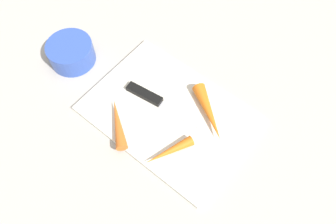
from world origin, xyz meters
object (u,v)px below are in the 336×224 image
Objects in this scene: carrot_shortest at (169,151)px; carrot_medium at (118,123)px; carrot_longest at (209,112)px; knife at (149,97)px; small_bowl at (71,53)px; cutting_board at (168,113)px.

carrot_medium is at bearing -58.00° from carrot_shortest.
carrot_shortest is 0.90× the size of carrot_medium.
carrot_longest reaches higher than carrot_medium.
knife is at bearing -125.02° from carrot_longest.
small_bowl is at bearing -74.71° from carrot_shortest.
carrot_longest is (0.13, 0.05, 0.01)m from knife.
knife is 0.23m from small_bowl.
carrot_medium reaches higher than cutting_board.
carrot_longest is at bearing 12.09° from small_bowl.
knife is 1.64× the size of carrot_medium.
knife is 0.14m from carrot_shortest.
carrot_shortest reaches higher than knife.
cutting_board is at bearing 5.40° from small_bowl.
carrot_shortest is at bearing -40.02° from knife.
knife reaches higher than cutting_board.
carrot_medium reaches higher than knife.
knife is 1.78× the size of small_bowl.
carrot_longest is (0.01, 0.13, 0.00)m from carrot_shortest.
carrot_shortest is 0.79× the size of carrot_longest.
carrot_medium reaches higher than carrot_shortest.
carrot_shortest is 0.13m from carrot_longest.
cutting_board is 0.29m from small_bowl.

